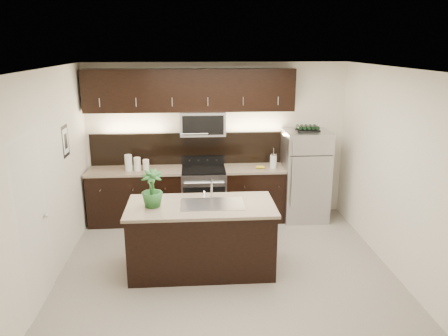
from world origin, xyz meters
name	(u,v)px	position (x,y,z in m)	size (l,w,h in m)	color
ground	(225,265)	(0.00, 0.00, 0.00)	(4.50, 4.50, 0.00)	gray
room_walls	(217,148)	(-0.11, -0.04, 1.70)	(4.52, 4.02, 2.71)	silver
counter_run	(192,194)	(-0.46, 1.69, 0.47)	(3.51, 0.65, 0.94)	black
upper_fixtures	(192,97)	(-0.43, 1.84, 2.14)	(3.49, 0.40, 1.66)	black
island	(201,237)	(-0.33, -0.07, 0.47)	(1.96, 0.96, 0.94)	black
sink_faucet	(212,203)	(-0.18, -0.06, 0.96)	(0.84, 0.50, 0.28)	silver
refrigerator	(305,176)	(1.51, 1.63, 0.79)	(0.76, 0.68, 1.57)	#B2B2B7
wine_rack	(308,129)	(1.51, 1.63, 1.62)	(0.39, 0.24, 0.09)	black
plant	(152,189)	(-0.96, -0.10, 1.19)	(0.28, 0.28, 0.49)	#245B25
canisters	(135,164)	(-1.39, 1.62, 1.06)	(0.40, 0.15, 0.27)	silver
french_press	(273,161)	(0.95, 1.64, 1.06)	(0.12, 0.12, 0.34)	silver
bananas	(258,167)	(0.67, 1.61, 0.97)	(0.16, 0.13, 0.05)	gold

